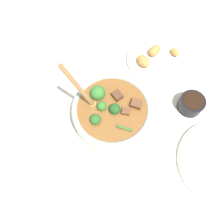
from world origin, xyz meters
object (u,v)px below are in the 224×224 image
at_px(stew_bowl, 112,113).
at_px(condiment_bowl, 191,103).
at_px(empty_plate, 223,163).
at_px(food_plate, 157,58).

bearing_deg(stew_bowl, condiment_bowl, -40.27).
height_order(condiment_bowl, empty_plate, condiment_bowl).
bearing_deg(empty_plate, stew_bowl, 106.57).
xyz_separation_m(empty_plate, food_plate, (0.18, 0.35, 0.00)).
distance_m(empty_plate, food_plate, 0.39).
bearing_deg(food_plate, stew_bowl, -174.95).
bearing_deg(condiment_bowl, empty_plate, -118.80).
relative_size(condiment_bowl, empty_plate, 0.30).
bearing_deg(food_plate, empty_plate, -116.86).
height_order(empty_plate, food_plate, food_plate).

